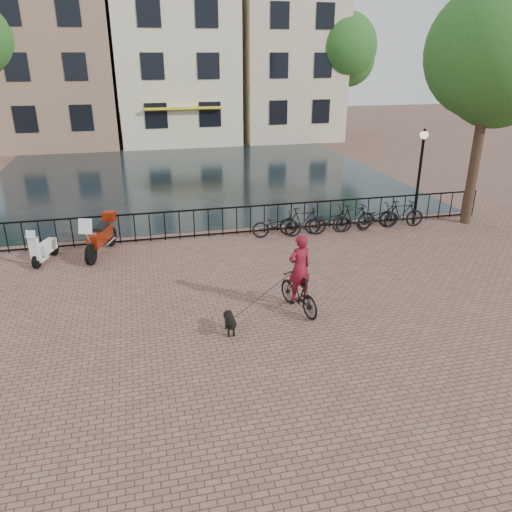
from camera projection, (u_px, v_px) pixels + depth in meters
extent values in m
plane|color=brown|center=(290.00, 362.00, 10.40)|extent=(100.00, 100.00, 0.00)
plane|color=black|center=(192.00, 177.00, 25.97)|extent=(20.00, 20.00, 0.00)
cube|color=black|center=(222.00, 208.00, 17.22)|extent=(20.00, 0.05, 0.05)
cube|color=black|center=(223.00, 233.00, 17.57)|extent=(20.00, 0.05, 0.05)
cube|color=#8D6952|center=(54.00, 52.00, 33.51)|extent=(7.50, 9.00, 12.00)
cube|color=beige|center=(174.00, 60.00, 35.43)|extent=(8.00, 9.00, 11.00)
cube|color=gold|center=(183.00, 109.00, 32.30)|extent=(5.00, 0.60, 0.15)
cube|color=tan|center=(283.00, 49.00, 36.87)|extent=(7.00, 9.00, 12.50)
cylinder|color=black|center=(477.00, 148.00, 17.89)|extent=(0.36, 0.36, 5.60)
sphere|color=#25521B|center=(493.00, 52.00, 16.68)|extent=(4.48, 4.48, 4.48)
cylinder|color=black|center=(340.00, 97.00, 36.17)|extent=(0.36, 0.36, 5.95)
sphere|color=#25521B|center=(343.00, 47.00, 34.88)|extent=(4.76, 4.76, 4.76)
cylinder|color=black|center=(418.00, 182.00, 18.19)|extent=(0.10, 0.10, 3.20)
sphere|color=beige|center=(424.00, 135.00, 17.54)|extent=(0.30, 0.30, 0.30)
imported|color=black|center=(299.00, 292.00, 12.28)|extent=(0.91, 1.79, 1.03)
imported|color=maroon|center=(300.00, 261.00, 11.97)|extent=(0.84, 0.66, 2.02)
imported|color=black|center=(277.00, 225.00, 17.28)|extent=(1.78, 0.80, 0.90)
imported|color=black|center=(303.00, 221.00, 17.46)|extent=(1.72, 0.74, 1.00)
imported|color=black|center=(328.00, 221.00, 17.69)|extent=(1.76, 0.72, 0.90)
imported|color=black|center=(353.00, 218.00, 17.87)|extent=(1.70, 0.65, 1.00)
imported|color=black|center=(378.00, 217.00, 18.10)|extent=(1.78, 0.81, 0.90)
imported|color=black|center=(401.00, 214.00, 18.28)|extent=(1.71, 0.68, 1.00)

